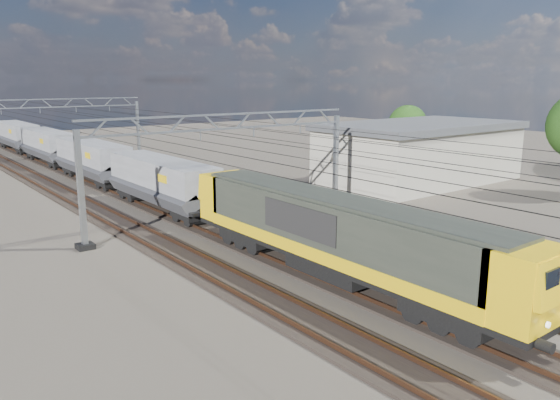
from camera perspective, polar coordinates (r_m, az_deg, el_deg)
ground at (r=32.94m, az=-1.49°, el=-3.72°), size 160.00×160.00×0.00m
track_outer_west at (r=29.91m, az=-10.82°, el=-5.48°), size 2.60×140.00×0.30m
track_loco at (r=31.82m, az=-4.39°, el=-4.20°), size 2.60×140.00×0.30m
track_inner_east at (r=34.10m, az=1.22°, el=-3.03°), size 2.60×140.00×0.30m
track_outer_east at (r=36.67m, az=6.08°, el=-1.99°), size 2.60×140.00×0.30m
catenary_gantry_mid at (r=35.34m, az=-5.39°, el=3.82°), size 19.90×0.90×7.11m
catenary_gantry_far at (r=68.32m, az=-22.02°, el=7.11°), size 19.90×0.90×7.11m
overhead_wires at (r=38.53m, az=-8.68°, el=7.21°), size 12.03×140.00×0.53m
locomotive at (r=25.13m, az=5.74°, el=-3.41°), size 2.76×21.10×3.62m
hopper_wagon_lead at (r=39.54m, az=-12.21°, el=2.05°), size 3.38×13.00×3.25m
hopper_wagon_mid at (r=52.57m, az=-19.01°, el=4.17°), size 3.38×13.00×3.25m
hopper_wagon_third at (r=66.08m, az=-23.09°, el=5.41°), size 3.38×13.00×3.25m
hopper_wagon_fourth at (r=79.83m, az=-25.79°, el=6.21°), size 3.38×13.00×3.25m
industrial_shed at (r=51.90m, az=14.36°, el=4.91°), size 18.60×10.60×5.40m
tree_far at (r=63.05m, az=13.51°, el=7.50°), size 4.90×4.50×6.48m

